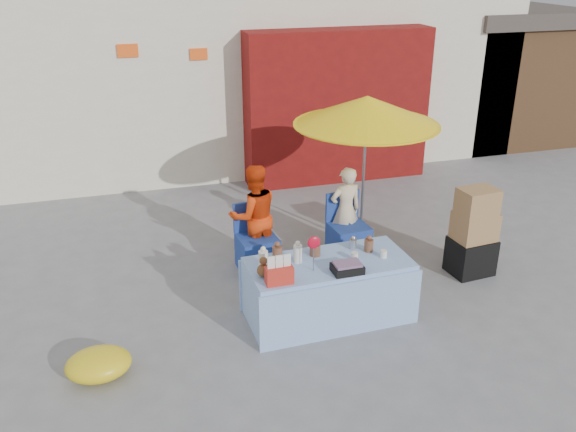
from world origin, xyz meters
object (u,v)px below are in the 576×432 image
object	(u,v)px
umbrella	(367,111)
box_stack	(473,235)
chair_right	(348,238)
vendor_orange	(254,216)
vendor_beige	(345,210)
market_table	(328,289)
chair_left	(257,250)

from	to	relation	value
umbrella	box_stack	bearing A→B (deg)	-48.87
chair_right	vendor_orange	bearing A→B (deg)	168.64
chair_right	vendor_orange	distance (m)	1.33
chair_right	vendor_beige	bearing A→B (deg)	84.17
market_table	chair_right	xyz separation A→B (m)	(0.77, 1.33, -0.10)
market_table	chair_right	world-z (taller)	market_table
umbrella	chair_right	bearing A→B (deg)	-136.68
umbrella	box_stack	distance (m)	2.06
market_table	vendor_orange	world-z (taller)	vendor_orange
umbrella	box_stack	xyz separation A→B (m)	(1.02, -1.16, -1.36)
box_stack	chair_right	bearing A→B (deg)	146.29
chair_left	vendor_orange	bearing A→B (deg)	84.17
vendor_orange	box_stack	world-z (taller)	vendor_orange
umbrella	vendor_orange	bearing A→B (deg)	-174.47
chair_left	vendor_beige	bearing A→B (deg)	0.91
chair_right	umbrella	size ratio (longest dim) A/B	0.41
market_table	chair_left	distance (m)	1.42
chair_left	box_stack	bearing A→B (deg)	-24.11
chair_right	box_stack	xyz separation A→B (m)	(1.32, -0.88, 0.27)
box_stack	vendor_beige	bearing A→B (deg)	142.41
market_table	vendor_orange	size ratio (longest dim) A/B	1.35
box_stack	vendor_orange	bearing A→B (deg)	158.46
chair_left	umbrella	bearing A→B (deg)	5.17
vendor_beige	umbrella	distance (m)	1.33
vendor_orange	vendor_beige	world-z (taller)	vendor_orange
umbrella	box_stack	size ratio (longest dim) A/B	1.82
chair_right	box_stack	world-z (taller)	box_stack
umbrella	box_stack	world-z (taller)	umbrella
market_table	box_stack	bearing A→B (deg)	10.44
box_stack	umbrella	bearing A→B (deg)	131.13
market_table	vendor_beige	xyz separation A→B (m)	(0.77, 1.47, 0.25)
chair_right	umbrella	xyz separation A→B (m)	(0.30, 0.28, 1.64)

